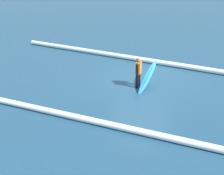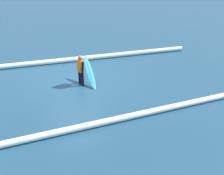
% 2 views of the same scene
% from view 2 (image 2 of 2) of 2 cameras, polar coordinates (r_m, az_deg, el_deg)
% --- Properties ---
extents(ground_plane, '(186.61, 186.61, 0.00)m').
position_cam_2_polar(ground_plane, '(13.85, -6.97, 1.45)').
color(ground_plane, navy).
extents(surfer, '(0.23, 0.65, 1.34)m').
position_cam_2_polar(surfer, '(13.07, -6.03, 3.64)').
color(surfer, black).
rests_on(surfer, ground_plane).
extents(surfboard, '(0.42, 1.76, 1.05)m').
position_cam_2_polar(surfboard, '(13.30, -4.33, 2.97)').
color(surfboard, '#268CE5').
rests_on(surfboard, ground_plane).
extents(wave_crest_foreground, '(16.30, 1.24, 0.26)m').
position_cam_2_polar(wave_crest_foreground, '(16.22, -12.17, 4.83)').
color(wave_crest_foreground, white).
rests_on(wave_crest_foreground, ground_plane).
extents(wave_crest_midground, '(25.33, 0.80, 0.22)m').
position_cam_2_polar(wave_crest_midground, '(11.01, 10.05, -4.05)').
color(wave_crest_midground, white).
rests_on(wave_crest_midground, ground_plane).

